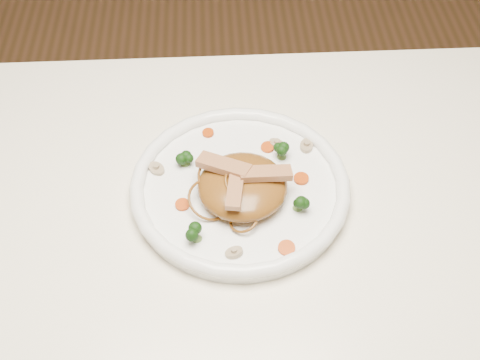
{
  "coord_description": "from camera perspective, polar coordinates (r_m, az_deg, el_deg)",
  "views": [
    {
      "loc": [
        -0.0,
        -0.49,
        1.44
      ],
      "look_at": [
        0.03,
        0.09,
        0.78
      ],
      "focal_mm": 48.02,
      "sensor_mm": 36.0,
      "label": 1
    }
  ],
  "objects": [
    {
      "name": "broccoli_0",
      "position": [
        0.92,
        3.77,
        2.74
      ],
      "size": [
        0.03,
        0.03,
        0.03
      ],
      "primitive_type": null,
      "rotation": [
        0.0,
        0.0,
        -0.2
      ],
      "color": "#11350B",
      "rests_on": "plate"
    },
    {
      "name": "mushroom_1",
      "position": [
        0.95,
        5.93,
        3.04
      ],
      "size": [
        0.03,
        0.03,
        0.01
      ],
      "primitive_type": "cylinder",
      "rotation": [
        0.0,
        0.0,
        1.36
      ],
      "color": "tan",
      "rests_on": "plate"
    },
    {
      "name": "broccoli_3",
      "position": [
        0.86,
        5.21,
        -1.83
      ],
      "size": [
        0.04,
        0.04,
        0.03
      ],
      "primitive_type": null,
      "rotation": [
        0.0,
        0.0,
        -0.35
      ],
      "color": "#11350B",
      "rests_on": "plate"
    },
    {
      "name": "noodle_mound",
      "position": [
        0.87,
        0.23,
        -0.54
      ],
      "size": [
        0.16,
        0.16,
        0.04
      ],
      "primitive_type": "ellipsoid",
      "rotation": [
        0.0,
        0.0,
        -0.34
      ],
      "color": "brown",
      "rests_on": "plate"
    },
    {
      "name": "chicken_b",
      "position": [
        0.86,
        -1.45,
        1.27
      ],
      "size": [
        0.08,
        0.06,
        0.01
      ],
      "primitive_type": "cube",
      "rotation": [
        0.0,
        0.0,
        2.64
      ],
      "color": "tan",
      "rests_on": "noodle_mound"
    },
    {
      "name": "carrot_2",
      "position": [
        0.9,
        5.46,
        0.12
      ],
      "size": [
        0.02,
        0.02,
        0.0
      ],
      "primitive_type": "cylinder",
      "rotation": [
        0.0,
        0.0,
        -0.13
      ],
      "color": "#B33B06",
      "rests_on": "plate"
    },
    {
      "name": "carrot_4",
      "position": [
        0.83,
        4.16,
        -6.04
      ],
      "size": [
        0.03,
        0.03,
        0.0
      ],
      "primitive_type": "cylinder",
      "rotation": [
        0.0,
        0.0,
        0.41
      ],
      "color": "#B33B06",
      "rests_on": "plate"
    },
    {
      "name": "table",
      "position": [
        0.93,
        -1.56,
        -9.28
      ],
      "size": [
        1.2,
        0.8,
        0.75
      ],
      "color": "white",
      "rests_on": "ground"
    },
    {
      "name": "broccoli_1",
      "position": [
        0.92,
        -4.92,
        2.04
      ],
      "size": [
        0.03,
        0.03,
        0.03
      ],
      "primitive_type": null,
      "rotation": [
        0.0,
        0.0,
        -0.31
      ],
      "color": "#11350B",
      "rests_on": "plate"
    },
    {
      "name": "mushroom_2",
      "position": [
        0.92,
        -7.43,
        1.0
      ],
      "size": [
        0.04,
        0.04,
        0.01
      ],
      "primitive_type": "cylinder",
      "rotation": [
        0.0,
        0.0,
        -0.83
      ],
      "color": "tan",
      "rests_on": "plate"
    },
    {
      "name": "carrot_1",
      "position": [
        0.87,
        -5.15,
        -2.2
      ],
      "size": [
        0.02,
        0.02,
        0.0
      ],
      "primitive_type": "cylinder",
      "rotation": [
        0.0,
        0.0,
        -0.22
      ],
      "color": "#B33B06",
      "rests_on": "plate"
    },
    {
      "name": "plate",
      "position": [
        0.9,
        0.0,
        -0.92
      ],
      "size": [
        0.39,
        0.39,
        0.02
      ],
      "primitive_type": "cylinder",
      "rotation": [
        0.0,
        0.0,
        0.33
      ],
      "color": "white",
      "rests_on": "table"
    },
    {
      "name": "chicken_c",
      "position": [
        0.83,
        -0.46,
        -0.96
      ],
      "size": [
        0.03,
        0.06,
        0.01
      ],
      "primitive_type": "cube",
      "rotation": [
        0.0,
        0.0,
        4.56
      ],
      "color": "tan",
      "rests_on": "noodle_mound"
    },
    {
      "name": "carrot_0",
      "position": [
        0.94,
        2.47,
        2.92
      ],
      "size": [
        0.02,
        0.02,
        0.0
      ],
      "primitive_type": "cylinder",
      "rotation": [
        0.0,
        0.0,
        -0.17
      ],
      "color": "#B33B06",
      "rests_on": "plate"
    },
    {
      "name": "carrot_3",
      "position": [
        0.96,
        -2.86,
        4.2
      ],
      "size": [
        0.02,
        0.02,
        0.0
      ],
      "primitive_type": "cylinder",
      "rotation": [
        0.0,
        0.0,
        0.21
      ],
      "color": "#B33B06",
      "rests_on": "plate"
    },
    {
      "name": "broccoli_2",
      "position": [
        0.83,
        -3.91,
        -4.53
      ],
      "size": [
        0.04,
        0.04,
        0.03
      ],
      "primitive_type": null,
      "rotation": [
        0.0,
        0.0,
        -0.39
      ],
      "color": "#11350B",
      "rests_on": "plate"
    },
    {
      "name": "chicken_a",
      "position": [
        0.85,
        2.3,
        0.59
      ],
      "size": [
        0.07,
        0.03,
        0.01
      ],
      "primitive_type": "cube",
      "rotation": [
        0.0,
        0.0,
        0.06
      ],
      "color": "tan",
      "rests_on": "noodle_mound"
    },
    {
      "name": "mushroom_3",
      "position": [
        0.95,
        3.29,
        3.21
      ],
      "size": [
        0.04,
        0.04,
        0.01
      ],
      "primitive_type": "cylinder",
      "rotation": [
        0.0,
        0.0,
        2.25
      ],
      "color": "tan",
      "rests_on": "plate"
    },
    {
      "name": "mushroom_0",
      "position": [
        0.82,
        -0.54,
        -6.46
      ],
      "size": [
        0.03,
        0.03,
        0.01
      ],
      "primitive_type": "cylinder",
      "rotation": [
        0.0,
        0.0,
        0.32
      ],
      "color": "tan",
      "rests_on": "plate"
    }
  ]
}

